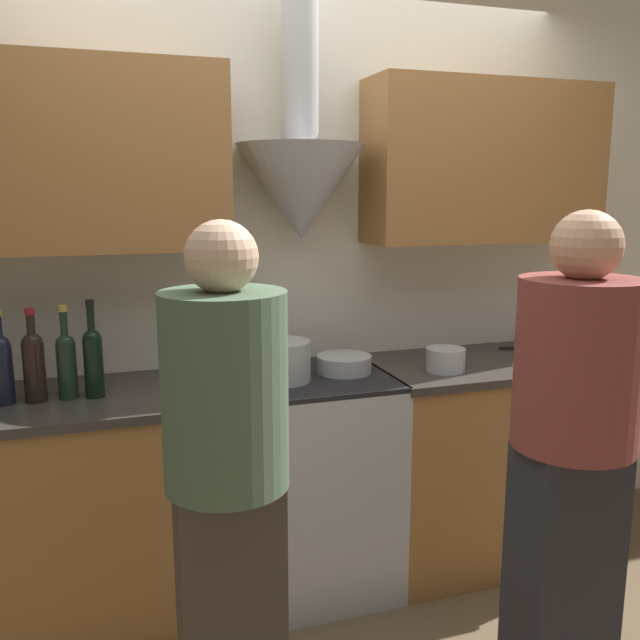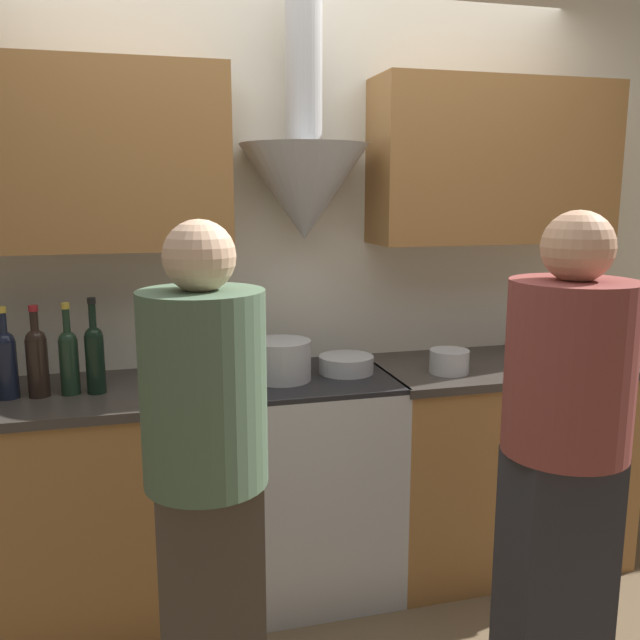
{
  "view_description": "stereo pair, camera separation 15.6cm",
  "coord_description": "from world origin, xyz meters",
  "views": [
    {
      "loc": [
        -0.82,
        -2.24,
        1.67
      ],
      "look_at": [
        0.0,
        0.23,
        1.18
      ],
      "focal_mm": 38.0,
      "sensor_mm": 36.0,
      "label": 1
    },
    {
      "loc": [
        -0.67,
        -2.28,
        1.67
      ],
      "look_at": [
        0.0,
        0.23,
        1.18
      ],
      "focal_mm": 38.0,
      "sensor_mm": 36.0,
      "label": 2
    }
  ],
  "objects": [
    {
      "name": "ground_plane",
      "position": [
        0.0,
        0.0,
        0.0
      ],
      "size": [
        12.0,
        12.0,
        0.0
      ],
      "primitive_type": "plane",
      "color": "brown"
    },
    {
      "name": "wall_back",
      "position": [
        -0.02,
        0.6,
        1.46
      ],
      "size": [
        8.4,
        0.53,
        2.6
      ],
      "color": "silver",
      "rests_on": "ground_plane"
    },
    {
      "name": "counter_left",
      "position": [
        -0.93,
        0.33,
        0.47
      ],
      "size": [
        1.25,
        0.62,
        0.93
      ],
      "color": "#9E6B38",
      "rests_on": "ground_plane"
    },
    {
      "name": "counter_right",
      "position": [
        0.86,
        0.33,
        0.47
      ],
      "size": [
        1.12,
        0.62,
        0.93
      ],
      "color": "#9E6B38",
      "rests_on": "ground_plane"
    },
    {
      "name": "stove_range",
      "position": [
        0.0,
        0.33,
        0.47
      ],
      "size": [
        0.63,
        0.6,
        0.93
      ],
      "color": "#B7BABC",
      "rests_on": "ground_plane"
    },
    {
      "name": "wine_bottle_3",
      "position": [
        -1.16,
        0.32,
        1.07
      ],
      "size": [
        0.08,
        0.08,
        0.34
      ],
      "color": "black",
      "rests_on": "counter_left"
    },
    {
      "name": "wine_bottle_4",
      "position": [
        -1.05,
        0.31,
        1.07
      ],
      "size": [
        0.08,
        0.08,
        0.34
      ],
      "color": "black",
      "rests_on": "counter_left"
    },
    {
      "name": "wine_bottle_5",
      "position": [
        -0.94,
        0.31,
        1.07
      ],
      "size": [
        0.07,
        0.07,
        0.34
      ],
      "color": "black",
      "rests_on": "counter_left"
    },
    {
      "name": "wine_bottle_6",
      "position": [
        -0.85,
        0.3,
        1.07
      ],
      "size": [
        0.07,
        0.07,
        0.36
      ],
      "color": "black",
      "rests_on": "counter_left"
    },
    {
      "name": "stock_pot",
      "position": [
        -0.14,
        0.3,
        1.01
      ],
      "size": [
        0.24,
        0.24,
        0.16
      ],
      "color": "#B7BABC",
      "rests_on": "stove_range"
    },
    {
      "name": "mixing_bowl",
      "position": [
        0.14,
        0.33,
        0.97
      ],
      "size": [
        0.23,
        0.23,
        0.07
      ],
      "color": "#B7BABC",
      "rests_on": "stove_range"
    },
    {
      "name": "orange_fruit",
      "position": [
        0.65,
        0.35,
        0.97
      ],
      "size": [
        0.08,
        0.08,
        0.08
      ],
      "color": "orange",
      "rests_on": "counter_right"
    },
    {
      "name": "saucepan",
      "position": [
        0.56,
        0.22,
        0.98
      ],
      "size": [
        0.16,
        0.16,
        0.1
      ],
      "color": "#B7BABC",
      "rests_on": "counter_right"
    },
    {
      "name": "chefs_knife",
      "position": [
        1.1,
        0.46,
        0.93
      ],
      "size": [
        0.21,
        0.09,
        0.01
      ],
      "rotation": [
        0.0,
        0.0,
        -0.28
      ],
      "color": "silver",
      "rests_on": "counter_right"
    },
    {
      "name": "person_foreground_left",
      "position": [
        -0.53,
        -0.6,
        0.89
      ],
      "size": [
        0.32,
        0.32,
        1.61
      ],
      "color": "#473D33",
      "rests_on": "ground_plane"
    },
    {
      "name": "person_foreground_right",
      "position": [
        0.52,
        -0.64,
        0.89
      ],
      "size": [
        0.37,
        0.37,
        1.63
      ],
      "color": "#28282D",
      "rests_on": "ground_plane"
    }
  ]
}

